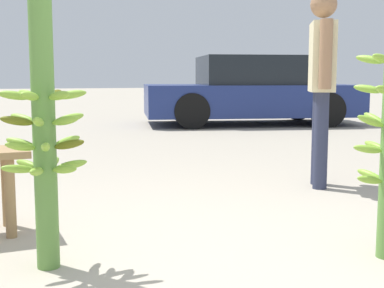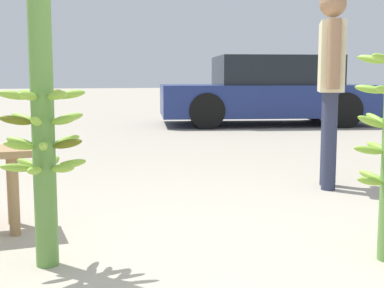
% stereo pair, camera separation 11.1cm
% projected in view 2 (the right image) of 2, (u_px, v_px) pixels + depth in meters
% --- Properties ---
extents(ground_plane, '(80.00, 80.00, 0.00)m').
position_uv_depth(ground_plane, '(236.00, 282.00, 2.36)').
color(ground_plane, '#A89E8C').
extents(banana_stalk_left, '(0.40, 0.40, 1.37)m').
position_uv_depth(banana_stalk_left, '(43.00, 125.00, 2.49)').
color(banana_stalk_left, '#5B8C3D').
rests_on(banana_stalk_left, ground_plane).
extents(vendor_person, '(0.36, 0.58, 1.58)m').
position_uv_depth(vendor_person, '(331.00, 72.00, 4.26)').
color(vendor_person, '#2D334C').
rests_on(vendor_person, ground_plane).
extents(parked_car, '(4.24, 2.59, 1.28)m').
position_uv_depth(parked_car, '(268.00, 92.00, 10.11)').
color(parked_car, navy).
rests_on(parked_car, ground_plane).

